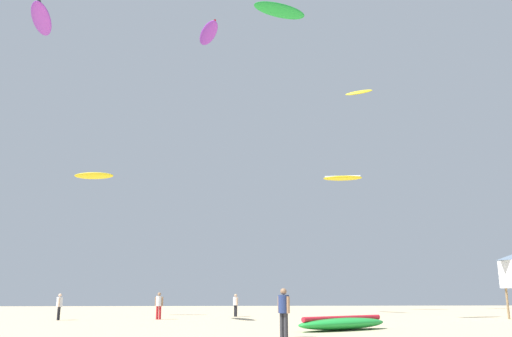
{
  "coord_description": "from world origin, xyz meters",
  "views": [
    {
      "loc": [
        -2.81,
        -13.9,
        1.5
      ],
      "look_at": [
        0.0,
        21.09,
        9.93
      ],
      "focal_mm": 36.93,
      "sensor_mm": 36.0,
      "label": 1
    }
  ],
  "objects_px": {
    "person_foreground": "(284,309)",
    "person_midground": "(159,304)",
    "kite_aloft_5": "(280,11)",
    "person_right": "(59,305)",
    "kite_aloft_0": "(41,19)",
    "kite_aloft_1": "(359,92)",
    "kite_aloft_3": "(343,178)",
    "kite_aloft_2": "(208,33)",
    "kite_aloft_4": "(94,176)",
    "kite_grounded_near": "(343,323)",
    "person_left": "(236,303)"
  },
  "relations": [
    {
      "from": "person_foreground",
      "to": "kite_aloft_5",
      "type": "bearing_deg",
      "value": 45.29
    },
    {
      "from": "kite_aloft_0",
      "to": "kite_aloft_1",
      "type": "bearing_deg",
      "value": 40.55
    },
    {
      "from": "person_midground",
      "to": "kite_aloft_4",
      "type": "xyz_separation_m",
      "value": [
        -5.83,
        5.53,
        9.33
      ]
    },
    {
      "from": "person_midground",
      "to": "kite_aloft_0",
      "type": "xyz_separation_m",
      "value": [
        -7.51,
        -3.96,
        17.08
      ]
    },
    {
      "from": "person_midground",
      "to": "kite_aloft_5",
      "type": "height_order",
      "value": "kite_aloft_5"
    },
    {
      "from": "kite_aloft_5",
      "to": "person_right",
      "type": "bearing_deg",
      "value": 170.69
    },
    {
      "from": "person_right",
      "to": "kite_grounded_near",
      "type": "xyz_separation_m",
      "value": [
        14.93,
        -10.43,
        -0.63
      ]
    },
    {
      "from": "person_midground",
      "to": "person_left",
      "type": "xyz_separation_m",
      "value": [
        4.97,
        3.99,
        -0.05
      ]
    },
    {
      "from": "person_midground",
      "to": "kite_aloft_4",
      "type": "relative_size",
      "value": 0.53
    },
    {
      "from": "person_right",
      "to": "kite_aloft_1",
      "type": "distance_m",
      "value": 38.34
    },
    {
      "from": "kite_aloft_3",
      "to": "kite_aloft_4",
      "type": "relative_size",
      "value": 1.33
    },
    {
      "from": "kite_aloft_1",
      "to": "kite_aloft_2",
      "type": "height_order",
      "value": "kite_aloft_2"
    },
    {
      "from": "person_midground",
      "to": "person_left",
      "type": "distance_m",
      "value": 6.37
    },
    {
      "from": "kite_aloft_1",
      "to": "kite_aloft_3",
      "type": "height_order",
      "value": "kite_aloft_1"
    },
    {
      "from": "person_foreground",
      "to": "person_right",
      "type": "distance_m",
      "value": 18.57
    },
    {
      "from": "person_foreground",
      "to": "person_midground",
      "type": "height_order",
      "value": "person_foreground"
    },
    {
      "from": "person_midground",
      "to": "kite_aloft_0",
      "type": "distance_m",
      "value": 19.07
    },
    {
      "from": "person_right",
      "to": "kite_aloft_5",
      "type": "height_order",
      "value": "kite_aloft_5"
    },
    {
      "from": "kite_aloft_2",
      "to": "person_left",
      "type": "bearing_deg",
      "value": -54.45
    },
    {
      "from": "person_left",
      "to": "person_right",
      "type": "bearing_deg",
      "value": -2.83
    },
    {
      "from": "kite_aloft_5",
      "to": "kite_grounded_near",
      "type": "bearing_deg",
      "value": -79.48
    },
    {
      "from": "kite_aloft_2",
      "to": "kite_aloft_5",
      "type": "relative_size",
      "value": 1.16
    },
    {
      "from": "person_right",
      "to": "kite_aloft_3",
      "type": "height_order",
      "value": "kite_aloft_3"
    },
    {
      "from": "person_foreground",
      "to": "kite_aloft_1",
      "type": "xyz_separation_m",
      "value": [
        12.98,
        33.43,
        22.03
      ]
    },
    {
      "from": "kite_aloft_4",
      "to": "kite_grounded_near",
      "type": "bearing_deg",
      "value": -47.95
    },
    {
      "from": "person_foreground",
      "to": "person_right",
      "type": "height_order",
      "value": "person_foreground"
    },
    {
      "from": "kite_aloft_1",
      "to": "kite_aloft_5",
      "type": "bearing_deg",
      "value": -118.17
    },
    {
      "from": "kite_grounded_near",
      "to": "kite_aloft_5",
      "type": "relative_size",
      "value": 1.27
    },
    {
      "from": "person_foreground",
      "to": "kite_aloft_3",
      "type": "relative_size",
      "value": 0.42
    },
    {
      "from": "kite_aloft_3",
      "to": "kite_aloft_0",
      "type": "bearing_deg",
      "value": -137.61
    },
    {
      "from": "person_left",
      "to": "kite_aloft_1",
      "type": "xyz_separation_m",
      "value": [
        13.91,
        14.64,
        22.13
      ]
    },
    {
      "from": "kite_aloft_0",
      "to": "kite_aloft_1",
      "type": "distance_m",
      "value": 35.09
    },
    {
      "from": "kite_aloft_3",
      "to": "kite_aloft_5",
      "type": "xyz_separation_m",
      "value": [
        -9.08,
        -20.69,
        6.8
      ]
    },
    {
      "from": "kite_aloft_4",
      "to": "kite_aloft_5",
      "type": "distance_m",
      "value": 18.43
    },
    {
      "from": "kite_aloft_0",
      "to": "person_foreground",
      "type": "bearing_deg",
      "value": -38.96
    },
    {
      "from": "kite_aloft_1",
      "to": "kite_aloft_5",
      "type": "relative_size",
      "value": 0.77
    },
    {
      "from": "kite_grounded_near",
      "to": "kite_aloft_1",
      "type": "height_order",
      "value": "kite_aloft_1"
    },
    {
      "from": "kite_grounded_near",
      "to": "kite_aloft_2",
      "type": "height_order",
      "value": "kite_aloft_2"
    },
    {
      "from": "kite_aloft_2",
      "to": "kite_aloft_3",
      "type": "height_order",
      "value": "kite_aloft_2"
    },
    {
      "from": "person_midground",
      "to": "person_left",
      "type": "bearing_deg",
      "value": 146.67
    },
    {
      "from": "kite_aloft_3",
      "to": "person_midground",
      "type": "bearing_deg",
      "value": -132.58
    },
    {
      "from": "person_right",
      "to": "kite_aloft_0",
      "type": "bearing_deg",
      "value": 59.76
    },
    {
      "from": "person_midground",
      "to": "kite_aloft_2",
      "type": "bearing_deg",
      "value": 178.82
    },
    {
      "from": "person_right",
      "to": "kite_aloft_2",
      "type": "bearing_deg",
      "value": -142.95
    },
    {
      "from": "kite_grounded_near",
      "to": "kite_aloft_5",
      "type": "distance_m",
      "value": 21.47
    },
    {
      "from": "kite_aloft_0",
      "to": "kite_aloft_3",
      "type": "xyz_separation_m",
      "value": [
        24.06,
        21.97,
        -4.78
      ]
    },
    {
      "from": "kite_aloft_2",
      "to": "kite_aloft_4",
      "type": "xyz_separation_m",
      "value": [
        -8.38,
        -1.85,
        -13.22
      ]
    },
    {
      "from": "person_midground",
      "to": "person_right",
      "type": "bearing_deg",
      "value": -67.41
    },
    {
      "from": "person_left",
      "to": "kite_aloft_4",
      "type": "height_order",
      "value": "kite_aloft_4"
    },
    {
      "from": "person_left",
      "to": "kite_aloft_5",
      "type": "bearing_deg",
      "value": 85.42
    }
  ]
}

